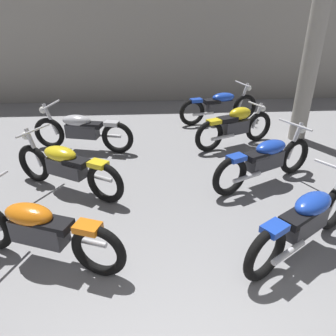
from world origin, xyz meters
TOP-DOWN VIEW (x-y plane):
  - back_wall at (0.00, 9.57)m, footprint 13.15×0.24m
  - support_pillar at (3.11, 6.00)m, footprint 0.36×0.36m
  - motorcycle_left_row_1 at (-1.59, 2.33)m, footprint 2.07×0.98m
  - motorcycle_left_row_2 at (-1.62, 3.98)m, footprint 1.92×1.21m
  - motorcycle_left_row_3 at (-1.65, 5.65)m, footprint 2.13×0.79m
  - motorcycle_right_row_1 at (1.59, 2.31)m, footprint 1.86×1.31m
  - motorcycle_right_row_2 at (1.67, 4.02)m, footprint 1.98×1.13m
  - motorcycle_right_row_3 at (1.58, 5.69)m, footprint 1.85×0.88m
  - motorcycle_right_row_4 at (1.57, 7.26)m, footprint 2.13×0.85m

SIDE VIEW (x-z plane):
  - motorcycle_left_row_1 at x=-1.59m, z-range -0.04..0.94m
  - motorcycle_left_row_2 at x=-1.62m, z-range -0.04..0.94m
  - motorcycle_left_row_3 at x=-1.65m, z-range -0.04..0.94m
  - motorcycle_right_row_1 at x=1.59m, z-range -0.04..0.94m
  - motorcycle_right_row_2 at x=1.67m, z-range -0.04..0.94m
  - motorcycle_right_row_4 at x=1.57m, z-range -0.04..0.94m
  - motorcycle_right_row_3 at x=1.58m, z-range 0.02..0.90m
  - support_pillar at x=3.11m, z-range 0.00..3.20m
  - back_wall at x=0.00m, z-range 0.00..3.60m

